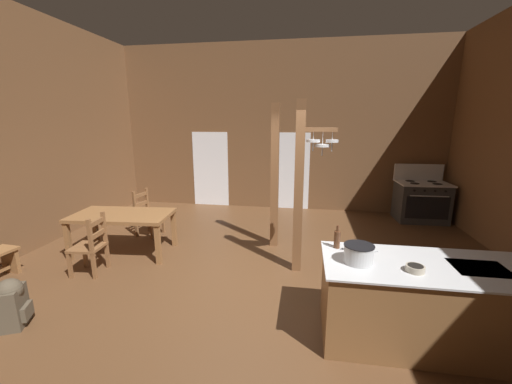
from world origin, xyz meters
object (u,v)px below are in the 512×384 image
Objects in this scene: backpack at (12,302)px; bottle_tall_on_counter at (337,239)px; ladderback_chair_by_post at (147,214)px; kitchen_island at (424,304)px; mixing_bowl_on_counter at (415,269)px; stove_range at (421,201)px; stockpot_on_counter at (359,254)px; dining_table at (122,218)px; ladderback_chair_near_window at (91,246)px.

bottle_tall_on_counter is at bearing 12.17° from backpack.
ladderback_chair_by_post is 4.32m from bottle_tall_on_counter.
kitchen_island is 2.28× the size of ladderback_chair_by_post.
mixing_bowl_on_counter is (4.35, -2.72, 0.48)m from ladderback_chair_by_post.
kitchen_island is at bearing -17.55° from bottle_tall_on_counter.
stove_range is (1.44, 4.46, 0.03)m from kitchen_island.
stove_range is 7.46× the size of mixing_bowl_on_counter.
ladderback_chair_by_post is 4.66m from stockpot_on_counter.
kitchen_island is at bearing -19.56° from dining_table.
dining_table is 1.86× the size of ladderback_chair_near_window.
stove_range is 4.81× the size of bottle_tall_on_counter.
ladderback_chair_by_post is 3.46× the size of bottle_tall_on_counter.
backpack is 3.37× the size of mixing_bowl_on_counter.
ladderback_chair_near_window is at bearing 171.84° from bottle_tall_on_counter.
dining_table is at bearing 157.47° from mixing_bowl_on_counter.
mixing_bowl_on_counter reaches higher than backpack.
mixing_bowl_on_counter is at bearing -12.21° from stockpot_on_counter.
stockpot_on_counter reaches higher than ladderback_chair_near_window.
ladderback_chair_near_window is (-0.06, -0.79, -0.20)m from dining_table.
kitchen_island reaches higher than backpack.
dining_table reaches higher than backpack.
dining_table is 2.97× the size of backpack.
stove_range is 7.82m from backpack.
bottle_tall_on_counter is at bearing 162.45° from kitchen_island.
kitchen_island is 1.64× the size of stove_range.
kitchen_island is 4.78m from dining_table.
stove_range reaches higher than dining_table.
stockpot_on_counter is at bearing 167.79° from mixing_bowl_on_counter.
ladderback_chair_by_post is at bearing 89.20° from backpack.
mixing_bowl_on_counter is at bearing -22.53° from dining_table.
ladderback_chair_near_window is 2.51× the size of stockpot_on_counter.
dining_table is 4.66× the size of stockpot_on_counter.
ladderback_chair_near_window and ladderback_chair_by_post have the same top height.
ladderback_chair_near_window is at bearing 167.04° from stockpot_on_counter.
ladderback_chair_by_post reaches higher than dining_table.
stove_range reaches higher than ladderback_chair_near_window.
stove_range is 0.75× the size of dining_table.
ladderback_chair_by_post reaches higher than backpack.
mixing_bowl_on_counter is at bearing -32.05° from ladderback_chair_by_post.
mixing_bowl_on_counter is 0.86m from bottle_tall_on_counter.
bottle_tall_on_counter reaches higher than stockpot_on_counter.
mixing_bowl_on_counter is at bearing 4.19° from backpack.
stockpot_on_counter reaches higher than dining_table.
dining_table is 9.98× the size of mixing_bowl_on_counter.
backpack is 1.57× the size of stockpot_on_counter.
ladderback_chair_near_window is at bearing -94.36° from dining_table.
stove_range reaches higher than ladderback_chair_by_post.
stove_range is at bearing 60.56° from bottle_tall_on_counter.
kitchen_island is at bearing 5.55° from stockpot_on_counter.
dining_table is at bearing -86.89° from ladderback_chair_by_post.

